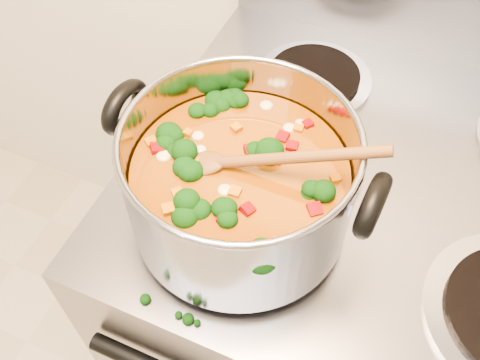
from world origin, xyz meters
name	(u,v)px	position (x,y,z in m)	size (l,w,h in m)	color
electric_range	(347,314)	(0.06, 1.16, 0.47)	(0.73, 0.66, 1.08)	gray
stockpot	(240,182)	(-0.11, 1.01, 1.00)	(0.33, 0.27, 0.16)	#93929A
wooden_spoon	(246,161)	(-0.11, 1.01, 1.05)	(0.23, 0.08, 0.09)	brown
cooktop_crumbs	(264,189)	(-0.10, 1.07, 0.92)	(0.30, 0.30, 0.01)	black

